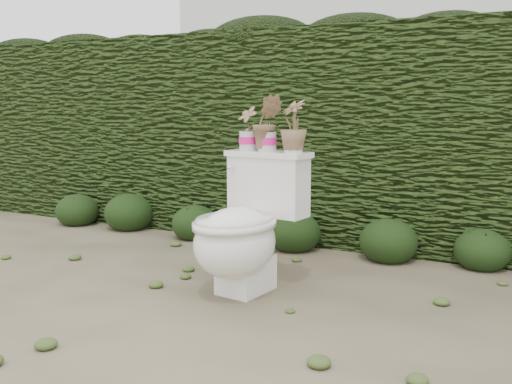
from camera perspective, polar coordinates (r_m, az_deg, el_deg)
The scene contains 13 objects.
ground at distance 3.21m, azimuth 1.24°, elevation -10.17°, with size 60.00×60.00×0.00m, color gray.
hedge at distance 4.55m, azimuth 9.94°, elevation 5.51°, with size 8.00×1.00×1.60m, color #36501A.
house_wall at distance 8.83m, azimuth 22.51°, elevation 14.21°, with size 8.00×3.50×4.00m, color silver.
toilet at distance 3.15m, azimuth -1.23°, elevation -3.84°, with size 0.55×0.74×0.78m.
potted_plant_left at distance 3.35m, azimuth -0.79°, elevation 6.27°, with size 0.13×0.09×0.24m, color #307E27.
potted_plant_center at distance 3.28m, azimuth 1.14°, elevation 6.79°, with size 0.17×0.14×0.31m, color #307E27.
potted_plant_right at distance 3.18m, azimuth 3.76°, elevation 6.45°, with size 0.16×0.16×0.28m, color #307E27.
liriope_clump_0 at distance 5.27m, azimuth -17.46°, elevation -1.49°, with size 0.37×0.37×0.30m, color #1F3512.
liriope_clump_1 at distance 4.95m, azimuth -12.60°, elevation -1.72°, with size 0.41×0.41×0.33m, color #1F3512.
liriope_clump_2 at distance 4.52m, azimuth -6.13°, elevation -2.79°, with size 0.37×0.37×0.29m, color #1F3512.
liriope_clump_3 at distance 4.15m, azimuth 3.85°, elevation -3.67°, with size 0.38×0.38×0.31m, color #1F3512.
liriope_clump_4 at distance 3.95m, azimuth 13.11°, elevation -4.45°, with size 0.39×0.39×0.31m, color #1F3512.
liriope_clump_5 at distance 3.95m, azimuth 21.69°, elevation -5.06°, with size 0.35×0.35×0.28m, color #1F3512.
Camera 1 is at (1.29, -2.75, 1.03)m, focal length 40.00 mm.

